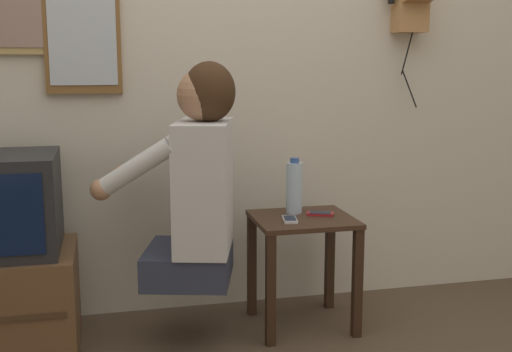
{
  "coord_description": "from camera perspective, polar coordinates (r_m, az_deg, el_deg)",
  "views": [
    {
      "loc": [
        -0.56,
        -2.08,
        1.22
      ],
      "look_at": [
        0.08,
        0.59,
        0.73
      ],
      "focal_mm": 45.0,
      "sensor_mm": 36.0,
      "label": 1
    }
  ],
  "objects": [
    {
      "name": "television",
      "position": [
        2.85,
        -21.74,
        -2.29
      ],
      "size": [
        0.46,
        0.47,
        0.41
      ],
      "color": "#232326",
      "rests_on": "tv_stand"
    },
    {
      "name": "side_table",
      "position": [
        2.97,
        4.17,
        -6.01
      ],
      "size": [
        0.45,
        0.41,
        0.52
      ],
      "color": "#382316",
      "rests_on": "ground_plane"
    },
    {
      "name": "person",
      "position": [
        2.72,
        -5.2,
        -0.34
      ],
      "size": [
        0.63,
        0.54,
        0.93
      ],
      "rotation": [
        0.0,
        0.0,
        1.3
      ],
      "color": "#2D3347",
      "rests_on": "ground_plane"
    },
    {
      "name": "cell_phone_held",
      "position": [
        2.87,
        3.02,
        -3.86
      ],
      "size": [
        0.08,
        0.13,
        0.01
      ],
      "rotation": [
        0.0,
        0.0,
        -0.18
      ],
      "color": "silver",
      "rests_on": "side_table"
    },
    {
      "name": "water_bottle",
      "position": [
        3.0,
        3.42,
        -0.99
      ],
      "size": [
        0.08,
        0.08,
        0.26
      ],
      "color": "#ADC6DB",
      "rests_on": "side_table"
    },
    {
      "name": "tv_stand",
      "position": [
        2.96,
        -21.8,
        -10.4
      ],
      "size": [
        0.63,
        0.51,
        0.44
      ],
      "color": "brown",
      "rests_on": "ground_plane"
    },
    {
      "name": "framed_picture",
      "position": [
        3.1,
        -21.69,
        14.03
      ],
      "size": [
        0.42,
        0.03,
        0.43
      ],
      "color": "tan"
    },
    {
      "name": "cell_phone_spare",
      "position": [
        2.99,
        5.73,
        -3.35
      ],
      "size": [
        0.14,
        0.1,
        0.01
      ],
      "rotation": [
        0.0,
        0.0,
        1.17
      ],
      "color": "maroon",
      "rests_on": "side_table"
    },
    {
      "name": "wall_back",
      "position": [
        3.15,
        -3.26,
        11.11
      ],
      "size": [
        6.8,
        0.05,
        2.55
      ],
      "color": "beige",
      "rests_on": "ground_plane"
    },
    {
      "name": "wall_mirror",
      "position": [
        3.07,
        -15.29,
        14.33
      ],
      "size": [
        0.34,
        0.04,
        0.77
      ],
      "color": "brown"
    }
  ]
}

